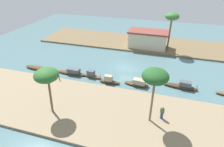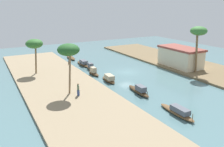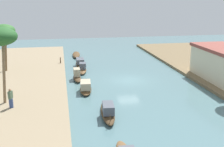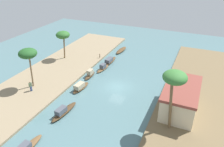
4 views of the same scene
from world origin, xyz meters
name	(u,v)px [view 3 (image 3 of 4)]	position (x,y,z in m)	size (l,w,h in m)	color
river_water	(129,80)	(0.00, 0.00, 0.00)	(72.86, 72.86, 0.00)	slate
riverbank_left	(14,85)	(0.00, -13.00, 0.17)	(46.86, 11.28, 0.33)	#937F60
sampan_with_red_awning	(77,76)	(-1.33, -6.03, 0.48)	(3.45, 0.93, 1.35)	#47331E
sampan_near_left_bank	(108,111)	(9.72, -4.19, 0.43)	(5.21, 1.50, 1.23)	#47331E
sampan_with_tall_canopy	(80,63)	(-8.30, -5.16, 0.43)	(5.27, 1.18, 1.15)	brown
sampan_open_hull	(86,87)	(3.16, -5.41, 0.45)	(4.12, 1.51, 1.16)	brown
sampan_downstream_large	(83,69)	(-4.78, -5.06, 0.43)	(3.88, 1.41, 1.23)	brown
sampan_foreground	(76,55)	(-15.25, -5.30, 0.27)	(4.98, 1.47, 0.54)	brown
person_on_near_bank	(11,99)	(7.21, -12.19, 1.12)	(0.51, 0.43, 1.70)	#33477A
mooring_post	(60,60)	(-9.15, -7.91, 0.76)	(0.14, 0.14, 0.85)	#4C3823
palm_tree_left_near	(4,31)	(-6.05, -14.71, 5.44)	(2.85, 2.85, 5.97)	brown
palm_tree_left_far	(0,37)	(5.90, -12.78, 6.23)	(2.87, 2.87, 6.77)	#7F6647
riverside_building	(224,63)	(2.49, 10.55, 2.20)	(8.65, 4.65, 3.70)	beige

